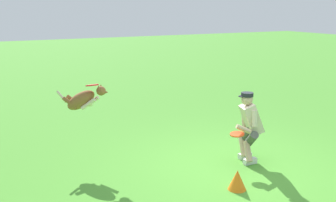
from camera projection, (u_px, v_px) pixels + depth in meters
ground_plane at (232, 169)px, 7.12m from camera, size 60.00×60.00×0.00m
person at (249, 125)px, 7.32m from camera, size 0.67×0.66×1.29m
dog at (83, 100)px, 7.35m from camera, size 0.82×0.69×0.57m
frisbee_flying at (92, 85)px, 7.21m from camera, size 0.27×0.27×0.06m
frisbee_held at (237, 134)px, 7.07m from camera, size 0.31×0.31×0.05m
training_cone at (237, 180)px, 6.28m from camera, size 0.29×0.29×0.32m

